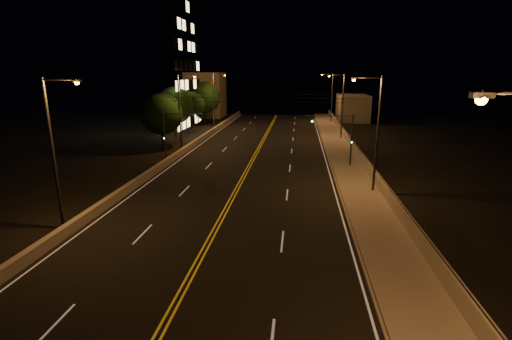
# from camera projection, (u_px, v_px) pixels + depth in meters

# --- Properties ---
(road) EXTENTS (18.00, 120.00, 0.02)m
(road) POSITION_uv_depth(u_px,v_px,m) (236.00, 191.00, 32.48)
(road) COLOR black
(road) RESTS_ON ground
(sidewalk) EXTENTS (3.60, 120.00, 0.30)m
(sidewalk) POSITION_uv_depth(u_px,v_px,m) (362.00, 194.00, 31.26)
(sidewalk) COLOR gray
(sidewalk) RESTS_ON ground
(curb) EXTENTS (0.14, 120.00, 0.15)m
(curb) POSITION_uv_depth(u_px,v_px,m) (340.00, 194.00, 31.48)
(curb) COLOR gray
(curb) RESTS_ON ground
(parapet_wall) EXTENTS (0.30, 120.00, 1.00)m
(parapet_wall) POSITION_uv_depth(u_px,v_px,m) (383.00, 187.00, 30.91)
(parapet_wall) COLOR gray
(parapet_wall) RESTS_ON sidewalk
(jersey_barrier) EXTENTS (0.45, 120.00, 0.74)m
(jersey_barrier) POSITION_uv_depth(u_px,v_px,m) (135.00, 183.00, 33.41)
(jersey_barrier) COLOR gray
(jersey_barrier) RESTS_ON ground
(distant_building_right) EXTENTS (6.00, 10.00, 5.45)m
(distant_building_right) POSITION_uv_depth(u_px,v_px,m) (352.00, 108.00, 78.11)
(distant_building_right) COLOR gray
(distant_building_right) RESTS_ON ground
(distant_building_left) EXTENTS (8.00, 8.00, 9.95)m
(distant_building_left) POSITION_uv_depth(u_px,v_px,m) (206.00, 95.00, 84.74)
(distant_building_left) COLOR gray
(distant_building_left) RESTS_ON ground
(parapet_rail) EXTENTS (0.06, 120.00, 0.06)m
(parapet_rail) POSITION_uv_depth(u_px,v_px,m) (384.00, 181.00, 30.77)
(parapet_rail) COLOR black
(parapet_rail) RESTS_ON parapet_wall
(lane_markings) EXTENTS (17.32, 116.00, 0.00)m
(lane_markings) POSITION_uv_depth(u_px,v_px,m) (236.00, 191.00, 32.41)
(lane_markings) COLOR silver
(lane_markings) RESTS_ON road
(streetlight_1) EXTENTS (2.55, 0.28, 9.82)m
(streetlight_1) POSITION_uv_depth(u_px,v_px,m) (375.00, 128.00, 30.47)
(streetlight_1) COLOR #2D2D33
(streetlight_1) RESTS_ON ground
(streetlight_2) EXTENTS (2.55, 0.28, 9.82)m
(streetlight_2) POSITION_uv_depth(u_px,v_px,m) (341.00, 103.00, 55.51)
(streetlight_2) COLOR #2D2D33
(streetlight_2) RESTS_ON ground
(streetlight_3) EXTENTS (2.55, 0.28, 9.82)m
(streetlight_3) POSITION_uv_depth(u_px,v_px,m) (331.00, 95.00, 73.96)
(streetlight_3) COLOR #2D2D33
(streetlight_3) RESTS_ON ground
(streetlight_4) EXTENTS (2.55, 0.28, 9.82)m
(streetlight_4) POSITION_uv_depth(u_px,v_px,m) (56.00, 145.00, 23.40)
(streetlight_4) COLOR #2D2D33
(streetlight_4) RESTS_ON ground
(streetlight_5) EXTENTS (2.55, 0.28, 9.82)m
(streetlight_5) POSITION_uv_depth(u_px,v_px,m) (181.00, 107.00, 48.17)
(streetlight_5) COLOR #2D2D33
(streetlight_5) RESTS_ON ground
(streetlight_6) EXTENTS (2.55, 0.28, 9.82)m
(streetlight_6) POSITION_uv_depth(u_px,v_px,m) (215.00, 97.00, 67.15)
(streetlight_6) COLOR #2D2D33
(streetlight_6) RESTS_ON ground
(traffic_signal_right) EXTENTS (5.11, 0.31, 5.78)m
(traffic_signal_right) POSITION_uv_depth(u_px,v_px,m) (342.00, 134.00, 39.69)
(traffic_signal_right) COLOR #2D2D33
(traffic_signal_right) RESTS_ON ground
(traffic_signal_left) EXTENTS (5.11, 0.31, 5.78)m
(traffic_signal_left) POSITION_uv_depth(u_px,v_px,m) (173.00, 131.00, 41.75)
(traffic_signal_left) COLOR #2D2D33
(traffic_signal_left) RESTS_ON ground
(overhead_wires) EXTENTS (22.00, 0.03, 0.83)m
(overhead_wires) POSITION_uv_depth(u_px,v_px,m) (250.00, 98.00, 39.70)
(overhead_wires) COLOR black
(building_tower) EXTENTS (24.00, 15.00, 26.38)m
(building_tower) POSITION_uv_depth(u_px,v_px,m) (117.00, 56.00, 61.34)
(building_tower) COLOR gray
(building_tower) RESTS_ON ground
(tree_0) EXTENTS (5.46, 5.46, 7.40)m
(tree_0) POSITION_uv_depth(u_px,v_px,m) (162.00, 114.00, 49.16)
(tree_0) COLOR black
(tree_0) RESTS_ON ground
(tree_1) EXTENTS (5.81, 5.81, 7.88)m
(tree_1) POSITION_uv_depth(u_px,v_px,m) (175.00, 106.00, 58.25)
(tree_1) COLOR black
(tree_1) RESTS_ON ground
(tree_2) EXTENTS (4.91, 4.91, 6.66)m
(tree_2) POSITION_uv_depth(u_px,v_px,m) (191.00, 106.00, 66.91)
(tree_2) COLOR black
(tree_2) RESTS_ON ground
(tree_3) EXTENTS (6.08, 6.08, 8.24)m
(tree_3) POSITION_uv_depth(u_px,v_px,m) (204.00, 98.00, 72.07)
(tree_3) COLOR black
(tree_3) RESTS_ON ground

